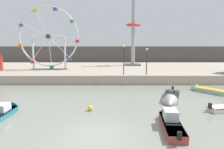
# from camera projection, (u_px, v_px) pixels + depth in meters

# --- Properties ---
(ground_plane) EXTENTS (240.00, 240.00, 0.00)m
(ground_plane) POSITION_uv_depth(u_px,v_px,m) (96.00, 134.00, 13.26)
(ground_plane) COLOR gray
(quay_promenade) EXTENTS (110.00, 18.84, 1.20)m
(quay_promenade) POSITION_uv_depth(u_px,v_px,m) (107.00, 71.00, 37.64)
(quay_promenade) COLOR tan
(quay_promenade) RESTS_ON ground_plane
(distant_town_skyline) EXTENTS (140.00, 3.00, 4.40)m
(distant_town_skyline) POSITION_uv_depth(u_px,v_px,m) (109.00, 55.00, 58.29)
(distant_town_skyline) COLOR #564C47
(distant_town_skyline) RESTS_ON ground_plane
(motorboat_seafoam) EXTENTS (3.49, 3.95, 1.07)m
(motorboat_seafoam) POSITION_uv_depth(u_px,v_px,m) (205.00, 90.00, 24.48)
(motorboat_seafoam) COLOR #93BCAD
(motorboat_seafoam) RESTS_ON ground_plane
(motorboat_pale_grey) EXTENTS (2.93, 5.42, 1.34)m
(motorboat_pale_grey) POSITION_uv_depth(u_px,v_px,m) (171.00, 98.00, 20.61)
(motorboat_pale_grey) COLOR silver
(motorboat_pale_grey) RESTS_ON ground_plane
(motorboat_teal_painted) EXTENTS (1.22, 5.06, 1.26)m
(motorboat_teal_painted) POSITION_uv_depth(u_px,v_px,m) (5.00, 112.00, 16.58)
(motorboat_teal_painted) COLOR teal
(motorboat_teal_painted) RESTS_ON ground_plane
(motorboat_faded_red) EXTENTS (1.58, 5.76, 1.42)m
(motorboat_faded_red) POSITION_uv_depth(u_px,v_px,m) (170.00, 120.00, 14.72)
(motorboat_faded_red) COLOR #B24238
(motorboat_faded_red) RESTS_ON ground_plane
(ferris_wheel_white_frame) EXTENTS (9.59, 1.20, 9.92)m
(ferris_wheel_white_frame) POSITION_uv_depth(u_px,v_px,m) (49.00, 38.00, 34.32)
(ferris_wheel_white_frame) COLOR silver
(ferris_wheel_white_frame) RESTS_ON quay_promenade
(drop_tower_steel_tower) EXTENTS (2.80, 2.80, 12.57)m
(drop_tower_steel_tower) POSITION_uv_depth(u_px,v_px,m) (134.00, 34.00, 40.41)
(drop_tower_steel_tower) COLOR #999EA3
(drop_tower_steel_tower) RESTS_ON quay_promenade
(promenade_lamp_near) EXTENTS (0.32, 0.32, 3.99)m
(promenade_lamp_near) POSITION_uv_depth(u_px,v_px,m) (124.00, 55.00, 28.66)
(promenade_lamp_near) COLOR #2D2D33
(promenade_lamp_near) RESTS_ON quay_promenade
(promenade_lamp_far) EXTENTS (0.32, 0.32, 3.56)m
(promenade_lamp_far) POSITION_uv_depth(u_px,v_px,m) (147.00, 57.00, 28.67)
(promenade_lamp_far) COLOR #2D2D33
(promenade_lamp_far) RESTS_ON quay_promenade
(mooring_buoy_orange) EXTENTS (0.44, 0.44, 0.44)m
(mooring_buoy_orange) POSITION_uv_depth(u_px,v_px,m) (91.00, 108.00, 17.74)
(mooring_buoy_orange) COLOR yellow
(mooring_buoy_orange) RESTS_ON ground_plane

